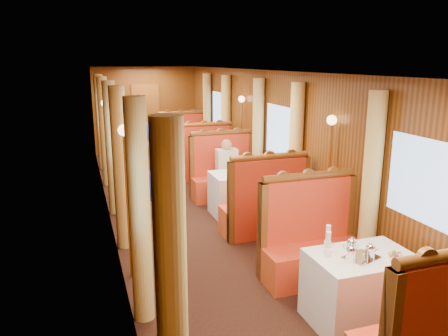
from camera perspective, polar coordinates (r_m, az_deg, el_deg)
name	(u,v)px	position (r m, az deg, el deg)	size (l,w,h in m)	color
floor	(201,218)	(7.67, -3.03, -6.56)	(3.00, 12.00, 0.01)	black
ceiling	(199,72)	(7.19, -3.29, 12.46)	(3.00, 12.00, 0.01)	silver
wall_far	(146,110)	(13.15, -10.16, 7.45)	(3.00, 2.50, 0.01)	brown
wall_left	(108,154)	(7.09, -14.93, 1.81)	(12.00, 2.50, 0.01)	brown
wall_right	(281,143)	(7.85, 7.48, 3.30)	(12.00, 2.50, 0.01)	brown
doorway_far	(146,119)	(13.15, -10.10, 6.35)	(0.80, 0.04, 2.00)	brown
table_near	(360,289)	(4.90, 17.38, -14.79)	(1.05, 0.72, 0.75)	white
banquette_near_aft	(312,246)	(5.64, 11.37, -9.94)	(1.30, 0.55, 1.34)	#B31413
table_mid	(241,194)	(7.77, 2.28, -3.36)	(1.05, 0.72, 0.75)	white
banquette_mid_fwd	(264,209)	(6.86, 5.29, -5.34)	(1.30, 0.55, 1.34)	#B31413
banquette_mid_aft	(223,177)	(8.67, -0.08, -1.17)	(1.30, 0.55, 1.34)	#B31413
table_far	(192,154)	(11.00, -4.16, 1.78)	(1.05, 0.72, 0.75)	white
banquette_far_fwd	(203,161)	(10.04, -2.73, 0.90)	(1.30, 0.55, 1.34)	#B31413
banquette_far_aft	(183,145)	(11.96, -5.38, 2.97)	(1.30, 0.55, 1.34)	#B31413
tea_tray	(362,258)	(4.66, 17.53, -11.12)	(0.34, 0.26, 0.01)	silver
teapot_left	(351,256)	(4.53, 16.22, -10.94)	(0.17, 0.13, 0.14)	silver
teapot_right	(370,253)	(4.65, 18.54, -10.48)	(0.15, 0.12, 0.13)	silver
teapot_back	(351,248)	(4.72, 16.30, -9.96)	(0.16, 0.12, 0.13)	silver
fruit_plate	(395,256)	(4.78, 21.43, -10.63)	(0.20, 0.20, 0.05)	white
cup_inboard	(328,247)	(4.57, 13.41, -9.97)	(0.08, 0.08, 0.26)	white
cup_outboard	(328,239)	(4.74, 13.40, -9.07)	(0.08, 0.08, 0.26)	white
rose_vase_mid	(241,163)	(7.64, 2.20, 0.64)	(0.06, 0.06, 0.36)	silver
rose_vase_far	(192,133)	(10.87, -4.16, 4.59)	(0.06, 0.06, 0.36)	silver
window_left_near	(138,214)	(3.67, -11.13, -5.92)	(1.20, 0.90, 0.01)	#83ADE1
curtain_left_near_a	(171,288)	(3.09, -6.89, -15.28)	(0.22, 0.22, 2.35)	#E4CC74
curtain_left_near_b	(140,214)	(4.50, -10.96, -5.86)	(0.22, 0.22, 2.35)	#E4CC74
window_right_near	(429,183)	(4.97, 25.20, -1.76)	(1.20, 0.90, 0.01)	#83ADE1
curtain_right_near_b	(371,189)	(5.54, 18.62, -2.58)	(0.22, 0.22, 2.35)	#E4CC74
window_left_mid	(108,141)	(7.05, -14.91, 3.41)	(1.20, 0.90, 0.01)	#83ADE1
curtain_left_mid_a	(121,169)	(6.35, -13.33, -0.16)	(0.22, 0.22, 2.35)	#E4CC74
curtain_left_mid_b	(112,149)	(7.87, -14.42, 2.46)	(0.22, 0.22, 2.35)	#E4CC74
window_right_mid	(281,132)	(7.81, 7.43, 4.74)	(1.20, 0.90, 0.01)	#83ADE1
curtain_right_mid_a	(295,156)	(7.13, 9.32, 1.54)	(0.22, 0.22, 2.35)	#E4CC74
curtain_right_mid_b	(258,140)	(8.51, 4.46, 3.69)	(0.22, 0.22, 2.35)	#E4CC74
window_left_far	(97,115)	(10.51, -16.23, 6.64)	(1.20, 0.90, 0.01)	#83ADE1
curtain_left_far_a	(105,132)	(9.78, -15.29, 4.57)	(0.22, 0.22, 2.35)	#E4CC74
curtain_left_far_b	(101,122)	(11.32, -15.79, 5.75)	(0.22, 0.22, 2.35)	#E4CC74
window_right_far	(220,111)	(11.03, -0.53, 7.51)	(1.20, 0.90, 0.01)	#83ADE1
curtain_right_far_a	(226,126)	(10.30, 0.26, 5.51)	(0.22, 0.22, 2.35)	#E4CC74
curtain_right_far_b	(207,118)	(11.78, -2.19, 6.55)	(0.22, 0.22, 2.35)	#E4CC74
sconce_left_fore	(126,171)	(5.36, -12.68, -0.39)	(0.14, 0.14, 1.95)	#BF8C3F
sconce_right_fore	(330,155)	(6.27, 13.64, 1.61)	(0.14, 0.14, 1.95)	#BF8C3F
sconce_left_aft	(106,129)	(8.79, -15.12, 4.96)	(0.14, 0.14, 1.95)	#BF8C3F
sconce_right_aft	(241,123)	(9.37, 2.29, 5.96)	(0.14, 0.14, 1.95)	#BF8C3F
steward	(142,170)	(7.67, -10.68, -0.27)	(0.61, 0.40, 1.66)	navy
passenger	(227,164)	(8.38, 0.41, 0.55)	(0.40, 0.44, 0.76)	beige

